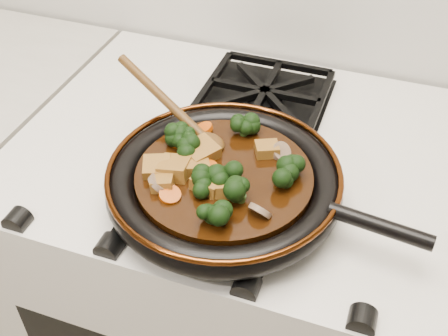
% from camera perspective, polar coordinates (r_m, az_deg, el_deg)
% --- Properties ---
extents(stove, '(0.76, 0.60, 0.90)m').
position_cam_1_polar(stove, '(1.29, 1.31, -13.45)').
color(stove, silver).
rests_on(stove, ground).
extents(burner_grate_front, '(0.23, 0.23, 0.03)m').
position_cam_1_polar(burner_grate_front, '(0.85, -1.24, -2.65)').
color(burner_grate_front, black).
rests_on(burner_grate_front, stove).
extents(burner_grate_back, '(0.23, 0.23, 0.03)m').
position_cam_1_polar(burner_grate_back, '(1.06, 4.13, 7.37)').
color(burner_grate_back, black).
rests_on(burner_grate_back, stove).
extents(skillet, '(0.47, 0.35, 0.05)m').
position_cam_1_polar(skillet, '(0.82, 0.13, -1.40)').
color(skillet, black).
rests_on(skillet, burner_grate_front).
extents(braising_sauce, '(0.26, 0.26, 0.02)m').
position_cam_1_polar(braising_sauce, '(0.82, -0.00, -1.10)').
color(braising_sauce, black).
rests_on(braising_sauce, skillet).
extents(tofu_cube_0, '(0.06, 0.06, 0.03)m').
position_cam_1_polar(tofu_cube_0, '(0.84, -2.41, 1.61)').
color(tofu_cube_0, brown).
rests_on(tofu_cube_0, braising_sauce).
extents(tofu_cube_1, '(0.05, 0.05, 0.03)m').
position_cam_1_polar(tofu_cube_1, '(0.81, -5.03, -0.04)').
color(tofu_cube_1, brown).
rests_on(tofu_cube_1, braising_sauce).
extents(tofu_cube_2, '(0.05, 0.05, 0.03)m').
position_cam_1_polar(tofu_cube_2, '(0.79, -1.52, -1.46)').
color(tofu_cube_2, brown).
rests_on(tofu_cube_2, braising_sauce).
extents(tofu_cube_3, '(0.04, 0.04, 0.03)m').
position_cam_1_polar(tofu_cube_3, '(0.79, -6.23, -1.42)').
color(tofu_cube_3, brown).
rests_on(tofu_cube_3, braising_sauce).
extents(tofu_cube_4, '(0.05, 0.05, 0.03)m').
position_cam_1_polar(tofu_cube_4, '(0.82, -2.82, 0.18)').
color(tofu_cube_4, brown).
rests_on(tofu_cube_4, braising_sauce).
extents(tofu_cube_5, '(0.04, 0.04, 0.02)m').
position_cam_1_polar(tofu_cube_5, '(0.85, 4.39, 1.87)').
color(tofu_cube_5, brown).
rests_on(tofu_cube_5, braising_sauce).
extents(tofu_cube_6, '(0.05, 0.05, 0.03)m').
position_cam_1_polar(tofu_cube_6, '(0.78, -0.15, -1.86)').
color(tofu_cube_6, brown).
rests_on(tofu_cube_6, braising_sauce).
extents(tofu_cube_7, '(0.05, 0.05, 0.03)m').
position_cam_1_polar(tofu_cube_7, '(0.82, -6.82, 0.01)').
color(tofu_cube_7, brown).
rests_on(tofu_cube_7, braising_sauce).
extents(broccoli_floret_0, '(0.07, 0.07, 0.07)m').
position_cam_1_polar(broccoli_floret_0, '(0.79, 0.19, -0.96)').
color(broccoli_floret_0, black).
rests_on(broccoli_floret_0, braising_sauce).
extents(broccoli_floret_1, '(0.07, 0.07, 0.06)m').
position_cam_1_polar(broccoli_floret_1, '(0.84, -4.10, 2.14)').
color(broccoli_floret_1, black).
rests_on(broccoli_floret_1, braising_sauce).
extents(broccoli_floret_2, '(0.08, 0.08, 0.06)m').
position_cam_1_polar(broccoli_floret_2, '(0.88, 2.02, 3.90)').
color(broccoli_floret_2, black).
rests_on(broccoli_floret_2, braising_sauce).
extents(broccoli_floret_3, '(0.07, 0.08, 0.06)m').
position_cam_1_polar(broccoli_floret_3, '(0.80, 6.74, -0.51)').
color(broccoli_floret_3, black).
rests_on(broccoli_floret_3, braising_sauce).
extents(broccoli_floret_4, '(0.07, 0.08, 0.07)m').
position_cam_1_polar(broccoli_floret_4, '(0.74, -1.11, -4.54)').
color(broccoli_floret_4, black).
rests_on(broccoli_floret_4, braising_sauce).
extents(broccoli_floret_5, '(0.09, 0.09, 0.07)m').
position_cam_1_polar(broccoli_floret_5, '(0.76, 1.77, -2.79)').
color(broccoli_floret_5, black).
rests_on(broccoli_floret_5, braising_sauce).
extents(broccoli_floret_6, '(0.09, 0.08, 0.07)m').
position_cam_1_polar(broccoli_floret_6, '(0.80, 5.68, -0.84)').
color(broccoli_floret_6, black).
rests_on(broccoli_floret_6, braising_sauce).
extents(broccoli_floret_7, '(0.06, 0.07, 0.07)m').
position_cam_1_polar(broccoli_floret_7, '(0.78, -2.30, -1.77)').
color(broccoli_floret_7, black).
rests_on(broccoli_floret_7, braising_sauce).
extents(broccoli_floret_8, '(0.07, 0.07, 0.06)m').
position_cam_1_polar(broccoli_floret_8, '(0.86, -4.37, 3.17)').
color(broccoli_floret_8, black).
rests_on(broccoli_floret_8, braising_sauce).
extents(carrot_coin_0, '(0.03, 0.03, 0.02)m').
position_cam_1_polar(carrot_coin_0, '(0.78, -5.52, -2.73)').
color(carrot_coin_0, '#BB4105').
rests_on(carrot_coin_0, braising_sauce).
extents(carrot_coin_1, '(0.03, 0.03, 0.02)m').
position_cam_1_polar(carrot_coin_1, '(0.89, -2.03, 4.03)').
color(carrot_coin_1, '#BB4105').
rests_on(carrot_coin_1, braising_sauce).
extents(carrot_coin_2, '(0.03, 0.03, 0.02)m').
position_cam_1_polar(carrot_coin_2, '(0.87, -4.62, 2.81)').
color(carrot_coin_2, '#BB4105').
rests_on(carrot_coin_2, braising_sauce).
extents(carrot_coin_3, '(0.03, 0.03, 0.01)m').
position_cam_1_polar(carrot_coin_3, '(0.81, -1.70, -0.06)').
color(carrot_coin_3, '#BB4105').
rests_on(carrot_coin_3, braising_sauce).
extents(mushroom_slice_0, '(0.05, 0.05, 0.03)m').
position_cam_1_polar(mushroom_slice_0, '(0.79, -6.55, -1.62)').
color(mushroom_slice_0, '#80624A').
rests_on(mushroom_slice_0, braising_sauce).
extents(mushroom_slice_1, '(0.04, 0.03, 0.03)m').
position_cam_1_polar(mushroom_slice_1, '(0.75, 3.67, -4.37)').
color(mushroom_slice_1, '#80624A').
rests_on(mushroom_slice_1, braising_sauce).
extents(mushroom_slice_2, '(0.05, 0.05, 0.03)m').
position_cam_1_polar(mushroom_slice_2, '(0.87, -3.92, 3.04)').
color(mushroom_slice_2, '#80624A').
rests_on(mushroom_slice_2, braising_sauce).
extents(mushroom_slice_3, '(0.04, 0.04, 0.02)m').
position_cam_1_polar(mushroom_slice_3, '(0.86, -4.38, 2.80)').
color(mushroom_slice_3, '#80624A').
rests_on(mushroom_slice_3, braising_sauce).
extents(mushroom_slice_4, '(0.04, 0.04, 0.03)m').
position_cam_1_polar(mushroom_slice_4, '(0.84, 5.81, 1.65)').
color(mushroom_slice_4, '#80624A').
rests_on(mushroom_slice_4, braising_sauce).
extents(wooden_spoon, '(0.13, 0.07, 0.20)m').
position_cam_1_polar(wooden_spoon, '(0.88, -4.03, 5.00)').
color(wooden_spoon, '#4C2E10').
rests_on(wooden_spoon, braising_sauce).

